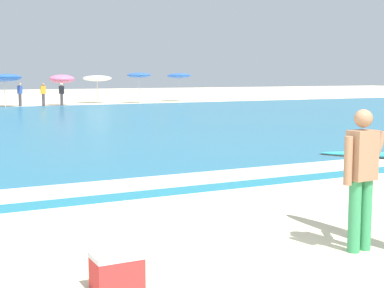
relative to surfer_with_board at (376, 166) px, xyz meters
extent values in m
plane|color=beige|center=(-1.36, -0.53, -1.03)|extent=(160.00, 160.00, 0.00)
cube|color=teal|center=(-1.36, 17.94, -0.96)|extent=(120.00, 28.00, 0.14)
cube|color=white|center=(-1.36, 4.54, -0.89)|extent=(120.00, 1.17, 0.01)
cylinder|color=#338E56|center=(-0.34, -0.02, -0.59)|extent=(0.15, 0.15, 0.88)
cylinder|color=#338E56|center=(-0.15, -0.01, -0.59)|extent=(0.15, 0.15, 0.88)
cube|color=#9E7051|center=(-0.24, -0.01, 0.15)|extent=(0.35, 0.24, 0.60)
sphere|color=#9E7051|center=(-0.24, -0.01, 0.59)|extent=(0.22, 0.22, 0.22)
cylinder|color=#9E7051|center=(-0.47, -0.03, 0.10)|extent=(0.10, 0.10, 0.58)
cylinder|color=#9E7051|center=(0.02, 0.02, 0.17)|extent=(0.32, 0.12, 0.51)
cylinder|color=beige|center=(1.29, 34.47, -0.10)|extent=(0.05, 0.05, 1.86)
ellipsoid|color=blue|center=(1.29, 34.47, 0.90)|extent=(2.28, 2.31, 0.64)
cylinder|color=beige|center=(5.12, 34.41, -0.15)|extent=(0.05, 0.05, 1.75)
ellipsoid|color=pink|center=(5.12, 34.41, 0.81)|extent=(1.72, 1.73, 0.63)
cylinder|color=beige|center=(8.42, 36.77, -0.13)|extent=(0.05, 0.05, 1.79)
ellipsoid|color=white|center=(8.42, 36.77, 0.83)|extent=(2.16, 2.16, 0.44)
cylinder|color=beige|center=(11.36, 35.68, -0.01)|extent=(0.05, 0.05, 2.03)
ellipsoid|color=blue|center=(11.36, 35.68, 1.06)|extent=(1.82, 1.82, 0.41)
cylinder|color=beige|center=(15.06, 36.32, -0.04)|extent=(0.05, 0.05, 1.99)
ellipsoid|color=blue|center=(15.06, 36.32, 1.02)|extent=(1.92, 1.93, 0.46)
cylinder|color=#383842|center=(2.36, 35.00, -0.61)|extent=(0.20, 0.20, 0.84)
cube|color=#2D4CA5|center=(2.36, 35.00, 0.08)|extent=(0.32, 0.20, 0.54)
sphere|color=beige|center=(2.36, 35.00, 0.45)|extent=(0.20, 0.20, 0.20)
cylinder|color=#383842|center=(4.83, 33.48, -0.61)|extent=(0.20, 0.20, 0.84)
cube|color=black|center=(4.83, 33.48, 0.08)|extent=(0.32, 0.20, 0.54)
sphere|color=beige|center=(4.83, 33.48, 0.45)|extent=(0.20, 0.20, 0.20)
cylinder|color=#383842|center=(3.76, 34.19, -0.61)|extent=(0.20, 0.20, 0.84)
cube|color=orange|center=(3.76, 34.19, 0.08)|extent=(0.32, 0.20, 0.54)
sphere|color=#9E7051|center=(3.76, 34.19, 0.45)|extent=(0.20, 0.20, 0.20)
cube|color=red|center=(-3.29, 0.16, -0.87)|extent=(0.48, 0.34, 0.32)
cube|color=white|center=(-3.29, 0.16, -0.69)|extent=(0.49, 0.35, 0.05)
camera|label=1|loc=(-5.17, -5.11, 1.11)|focal=53.68mm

